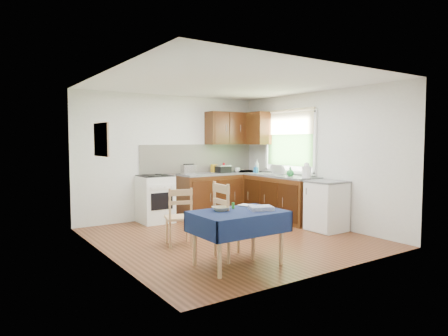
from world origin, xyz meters
TOP-DOWN VIEW (x-y plane):
  - floor at (0.00, 0.00)m, footprint 4.20×4.20m
  - ceiling at (0.00, 0.00)m, footprint 4.00×4.20m
  - wall_back at (0.00, 2.10)m, footprint 4.00×0.02m
  - wall_front at (0.00, -2.10)m, footprint 4.00×0.02m
  - wall_left at (-2.00, 0.00)m, footprint 0.02×4.20m
  - wall_right at (2.00, 0.00)m, footprint 0.02×4.20m
  - base_cabinets at (1.36, 1.26)m, footprint 1.90×2.30m
  - worktop_back at (1.05, 1.80)m, footprint 1.90×0.60m
  - worktop_right at (1.70, 0.65)m, footprint 0.60×1.70m
  - worktop_corner at (1.70, 1.80)m, footprint 0.60×0.60m
  - splashback at (0.65, 2.08)m, footprint 2.70×0.02m
  - upper_cabinets at (1.52, 1.80)m, footprint 1.20×0.85m
  - stove at (-0.50, 1.80)m, footprint 0.60×0.61m
  - window at (1.97, 0.70)m, footprint 0.04×1.48m
  - fridge at (1.70, -0.55)m, footprint 0.58×0.60m
  - corkboard at (-1.97, 0.30)m, footprint 0.04×0.62m
  - dining_table at (-0.72, -1.24)m, footprint 1.15×0.78m
  - chair_far at (-0.92, 0.00)m, footprint 0.49×0.49m
  - chair_near at (-0.66, -0.98)m, footprint 0.49×0.49m
  - toaster at (0.24, 1.80)m, footprint 0.28×0.17m
  - sandwich_press at (1.06, 1.76)m, footprint 0.28×0.24m
  - sauce_bottle at (1.04, 1.70)m, footprint 0.05×0.05m
  - yellow_packet at (0.94, 1.93)m, footprint 0.13×0.09m
  - dish_rack at (1.70, 0.75)m, footprint 0.42×0.32m
  - kettle at (1.68, -0.07)m, footprint 0.17×0.17m
  - cup at (1.40, 1.70)m, footprint 0.14×0.14m
  - soap_bottle_a at (1.67, 1.38)m, footprint 0.15×0.15m
  - soap_bottle_b at (1.62, 1.34)m, footprint 0.09×0.09m
  - soap_bottle_c at (1.63, 0.31)m, footprint 0.17×0.17m
  - plate_bowl at (-0.89, -1.10)m, footprint 0.23×0.23m
  - book at (-0.46, -1.01)m, footprint 0.22×0.25m
  - spice_jar at (-0.66, -1.05)m, footprint 0.04×0.04m
  - tea_towel at (-0.43, -1.34)m, footprint 0.35×0.32m

SIDE VIEW (x-z plane):
  - floor at x=0.00m, z-range 0.00..0.00m
  - base_cabinets at x=1.36m, z-range 0.00..0.86m
  - fridge at x=1.70m, z-range 0.00..0.88m
  - stove at x=-0.50m, z-range 0.00..0.92m
  - chair_far at x=-0.92m, z-range 0.03..0.91m
  - chair_near at x=-0.66m, z-range 0.03..1.06m
  - dining_table at x=-0.72m, z-range 0.24..0.93m
  - book at x=-0.46m, z-range 0.69..0.71m
  - tea_towel at x=-0.43m, z-range 0.69..0.74m
  - plate_bowl at x=-0.89m, z-range 0.69..0.74m
  - spice_jar at x=-0.66m, z-range 0.69..0.77m
  - worktop_back at x=1.05m, z-range 0.86..0.90m
  - worktop_right at x=1.70m, z-range 0.86..0.90m
  - worktop_corner at x=1.70m, z-range 0.86..0.90m
  - dish_rack at x=1.70m, z-range 0.82..1.02m
  - cup at x=1.40m, z-range 0.90..1.00m
  - sandwich_press at x=1.06m, z-range 0.90..1.06m
  - soap_bottle_b at x=1.62m, z-range 0.90..1.07m
  - yellow_packet at x=0.94m, z-range 0.90..1.07m
  - soap_bottle_c at x=1.63m, z-range 0.90..1.08m
  - toaster at x=0.24m, z-range 0.89..1.11m
  - sauce_bottle at x=1.04m, z-range 0.90..1.11m
  - kettle at x=1.68m, z-range 0.88..1.17m
  - soap_bottle_a at x=1.67m, z-range 0.90..1.18m
  - splashback at x=0.65m, z-range 0.90..1.50m
  - wall_back at x=0.00m, z-range 0.00..2.50m
  - wall_front at x=0.00m, z-range 0.00..2.50m
  - wall_left at x=-2.00m, z-range 0.00..2.50m
  - wall_right at x=2.00m, z-range 0.00..2.50m
  - corkboard at x=-1.97m, z-range 1.36..1.83m
  - window at x=1.97m, z-range 1.02..2.28m
  - upper_cabinets at x=1.52m, z-range 1.50..2.20m
  - ceiling at x=0.00m, z-range 2.49..2.51m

